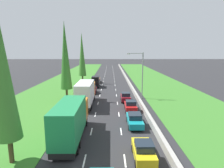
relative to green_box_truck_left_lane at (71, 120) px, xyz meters
The scene contains 18 objects.
ground_plane 41.11m from the green_box_truck_left_lane, 84.90° to the left, with size 300.00×300.00×0.00m, color #28282B.
grass_verge_left 41.92m from the green_box_truck_left_lane, 102.42° to the left, with size 14.00×140.00×0.04m, color #387528.
grass_verge_right 44.72m from the green_box_truck_left_lane, 66.24° to the left, with size 14.00×140.00×0.04m, color #387528.
median_barrier 41.98m from the green_box_truck_left_lane, 77.12° to the left, with size 0.44×120.00×0.85m, color #9E9B93.
lane_markings 41.11m from the green_box_truck_left_lane, 84.90° to the left, with size 3.64×116.00×0.01m.
green_box_truck_left_lane is the anchor object (origin of this frame).
white_box_truck_left_lane 12.72m from the green_box_truck_left_lane, 90.43° to the left, with size 2.46×9.40×4.18m.
maroon_hatchback_left_lane 22.14m from the green_box_truck_left_lane, 89.66° to the left, with size 1.74×3.90×1.72m.
black_van_left_lane 29.27m from the green_box_truck_left_lane, 89.41° to the left, with size 1.96×4.90×2.82m.
yellow_hatchback_right_lane 8.16m from the green_box_truck_left_lane, 29.37° to the right, with size 1.74×3.90×1.72m.
teal_sedan_right_lane 8.15m from the green_box_truck_left_lane, 26.59° to the left, with size 1.82×4.50×1.64m.
orange_sedan_left_lane 36.76m from the green_box_truck_left_lane, 89.91° to the left, with size 1.82×4.50×1.64m.
red_hatchback_right_lane 12.05m from the green_box_truck_left_lane, 52.46° to the left, with size 1.74×3.90×1.72m.
maroon_hatchback_right_lane 16.77m from the green_box_truck_left_lane, 65.41° to the left, with size 1.74×3.90×1.72m.
poplar_tree_nearest 7.84m from the green_box_truck_left_lane, 134.48° to the right, with size 2.11×2.11×12.29m.
poplar_tree_second 18.01m from the green_box_truck_left_lane, 104.46° to the left, with size 2.17×2.17×14.69m.
poplar_tree_third 36.01m from the green_box_truck_left_lane, 96.38° to the left, with size 2.16×2.16×14.34m.
street_light_mast 20.14m from the green_box_truck_left_lane, 59.87° to the left, with size 3.20×0.28×9.00m.
Camera 1 is at (0.52, 0.06, 9.39)m, focal length 30.38 mm.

